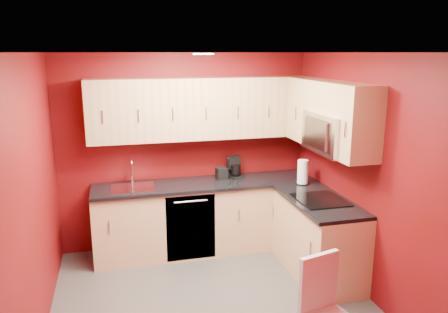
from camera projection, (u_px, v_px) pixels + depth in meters
name	position (u px, v px, depth m)	size (l,w,h in m)	color
floor	(212.00, 300.00, 4.53)	(3.20, 3.20, 0.00)	#444240
ceiling	(210.00, 52.00, 3.95)	(3.20, 3.20, 0.00)	white
wall_back	(185.00, 151.00, 5.65)	(3.20, 3.20, 0.00)	maroon
wall_front	(262.00, 251.00, 2.82)	(3.20, 3.20, 0.00)	maroon
wall_left	(34.00, 198.00, 3.85)	(3.00, 3.00, 0.00)	maroon
wall_right	(358.00, 173.00, 4.62)	(3.00, 3.00, 0.00)	maroon
base_cabinets_back	(206.00, 217.00, 5.61)	(2.80, 0.60, 0.87)	tan
base_cabinets_right	(318.00, 238.00, 4.98)	(0.60, 1.30, 0.87)	tan
countertop_back	(206.00, 184.00, 5.49)	(2.80, 0.63, 0.04)	black
countertop_right	(319.00, 201.00, 4.85)	(0.63, 1.27, 0.04)	black
upper_cabinets_back	(203.00, 108.00, 5.40)	(2.80, 0.35, 0.75)	tan
upper_cabinets_right	(327.00, 109.00, 4.85)	(0.35, 1.55, 0.75)	tan
microwave	(334.00, 133.00, 4.67)	(0.42, 0.76, 0.42)	silver
cooktop	(320.00, 200.00, 4.81)	(0.50, 0.55, 0.01)	black
sink	(133.00, 185.00, 5.27)	(0.52, 0.42, 0.35)	silver
dishwasher_front	(191.00, 228.00, 5.27)	(0.60, 0.02, 0.82)	black
downlight	(203.00, 54.00, 4.23)	(0.20, 0.20, 0.01)	white
coffee_maker	(236.00, 167.00, 5.67)	(0.16, 0.22, 0.27)	black
napkin_holder	(222.00, 173.00, 5.62)	(0.13, 0.13, 0.14)	black
paper_towel	(303.00, 172.00, 5.38)	(0.17, 0.17, 0.30)	white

